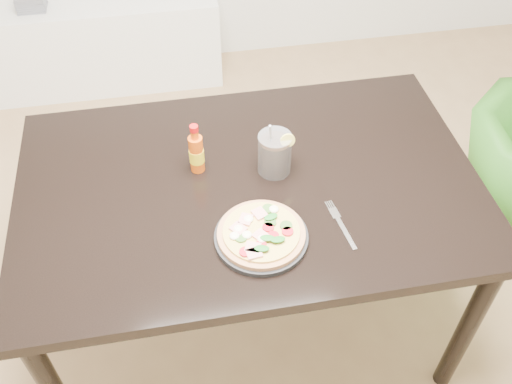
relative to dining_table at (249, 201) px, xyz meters
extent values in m
cube|color=black|center=(0.00, 0.00, 0.06)|extent=(1.40, 0.90, 0.04)
cylinder|color=black|center=(0.64, -0.39, -0.31)|extent=(0.06, 0.06, 0.71)
cylinder|color=black|center=(-0.64, 0.39, -0.31)|extent=(0.06, 0.06, 0.71)
cylinder|color=black|center=(0.64, 0.39, -0.31)|extent=(0.06, 0.06, 0.71)
cylinder|color=black|center=(0.00, -0.23, 0.09)|extent=(0.26, 0.26, 0.02)
cylinder|color=tan|center=(0.00, -0.23, 0.11)|extent=(0.24, 0.24, 0.01)
cylinder|color=#D6C45D|center=(0.00, -0.23, 0.12)|extent=(0.21, 0.21, 0.01)
cube|color=pink|center=(-0.04, -0.28, 0.12)|extent=(0.05, 0.05, 0.01)
cube|color=pink|center=(0.00, -0.17, 0.12)|extent=(0.05, 0.05, 0.01)
cube|color=pink|center=(-0.04, -0.30, 0.12)|extent=(0.04, 0.04, 0.01)
cube|color=pink|center=(-0.01, -0.25, 0.12)|extent=(0.05, 0.05, 0.01)
cube|color=pink|center=(-0.07, -0.21, 0.12)|extent=(0.05, 0.05, 0.01)
cube|color=pink|center=(-0.04, -0.18, 0.12)|extent=(0.05, 0.05, 0.01)
cylinder|color=red|center=(0.02, -0.22, 0.12)|extent=(0.03, 0.03, 0.01)
cylinder|color=red|center=(-0.06, -0.29, 0.12)|extent=(0.03, 0.03, 0.01)
cylinder|color=red|center=(-0.02, -0.28, 0.12)|extent=(0.03, 0.03, 0.01)
cylinder|color=red|center=(0.02, -0.25, 0.12)|extent=(0.03, 0.03, 0.01)
cylinder|color=red|center=(0.06, -0.24, 0.12)|extent=(0.03, 0.03, 0.01)
cylinder|color=#3B6E24|center=(0.02, -0.20, 0.12)|extent=(0.03, 0.03, 0.01)
cylinder|color=#3B6E24|center=(0.03, -0.15, 0.12)|extent=(0.03, 0.03, 0.01)
cylinder|color=#3B6E24|center=(-0.06, -0.24, 0.12)|extent=(0.03, 0.03, 0.01)
cylinder|color=#3B6E24|center=(0.07, -0.22, 0.12)|extent=(0.03, 0.03, 0.01)
ellipsoid|color=white|center=(-0.05, -0.24, 0.12)|extent=(0.03, 0.03, 0.01)
ellipsoid|color=white|center=(0.04, -0.16, 0.12)|extent=(0.03, 0.03, 0.01)
ellipsoid|color=white|center=(-0.01, -0.26, 0.12)|extent=(0.03, 0.03, 0.01)
ellipsoid|color=white|center=(-0.07, -0.21, 0.12)|extent=(0.03, 0.03, 0.01)
ellipsoid|color=white|center=(-0.03, -0.18, 0.12)|extent=(0.03, 0.03, 0.01)
ellipsoid|color=white|center=(-0.08, -0.23, 0.12)|extent=(0.03, 0.03, 0.01)
ellipsoid|color=#1B741F|center=(0.03, -0.27, 0.13)|extent=(0.04, 0.02, 0.00)
ellipsoid|color=#1B741F|center=(0.01, -0.26, 0.13)|extent=(0.04, 0.03, 0.00)
ellipsoid|color=#1B741F|center=(0.03, -0.19, 0.13)|extent=(0.04, 0.03, 0.00)
ellipsoid|color=#1B741F|center=(-0.02, -0.29, 0.13)|extent=(0.04, 0.03, 0.00)
cylinder|color=#D8500C|center=(-0.15, 0.08, 0.15)|extent=(0.05, 0.05, 0.13)
cylinder|color=yellow|center=(-0.15, 0.08, 0.14)|extent=(0.05, 0.05, 0.05)
cylinder|color=#D8500C|center=(-0.15, 0.08, 0.22)|extent=(0.02, 0.02, 0.03)
cylinder|color=red|center=(-0.15, 0.08, 0.25)|extent=(0.03, 0.03, 0.02)
cylinder|color=black|center=(0.09, 0.04, 0.14)|extent=(0.09, 0.09, 0.12)
cylinder|color=silver|center=(0.09, 0.04, 0.15)|extent=(0.10, 0.10, 0.13)
cylinder|color=#F2E059|center=(0.12, 0.02, 0.21)|extent=(0.04, 0.01, 0.04)
cylinder|color=#B2B2B7|center=(0.08, 0.05, 0.19)|extent=(0.03, 0.06, 0.17)
cube|color=silver|center=(0.23, -0.25, 0.09)|extent=(0.03, 0.12, 0.00)
cube|color=silver|center=(0.22, -0.17, 0.09)|extent=(0.03, 0.04, 0.00)
cube|color=silver|center=(0.21, -0.14, 0.09)|extent=(0.01, 0.03, 0.00)
cube|color=silver|center=(0.21, -0.14, 0.09)|extent=(0.01, 0.03, 0.00)
cube|color=silver|center=(0.22, -0.14, 0.09)|extent=(0.01, 0.03, 0.00)
cube|color=silver|center=(0.22, -0.14, 0.09)|extent=(0.01, 0.03, 0.00)
cube|color=white|center=(-0.60, 1.70, -0.42)|extent=(1.40, 0.34, 0.50)
cube|color=slate|center=(-0.85, 1.68, -0.16)|extent=(0.14, 0.12, 0.01)
cube|color=slate|center=(-0.85, 1.68, -0.15)|extent=(0.14, 0.12, 0.01)
cube|color=slate|center=(-0.85, 1.68, -0.14)|extent=(0.14, 0.12, 0.01)
cube|color=slate|center=(-0.85, 1.68, -0.13)|extent=(0.14, 0.12, 0.01)
cube|color=slate|center=(-0.85, 1.68, -0.12)|extent=(0.14, 0.12, 0.01)
camera|label=1|loc=(-0.19, -1.20, 1.31)|focal=40.00mm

